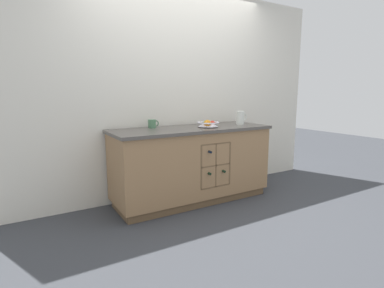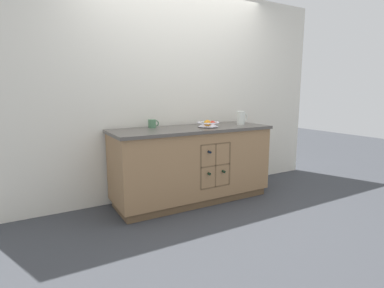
{
  "view_description": "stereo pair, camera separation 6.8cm",
  "coord_description": "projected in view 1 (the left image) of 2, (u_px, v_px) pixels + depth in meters",
  "views": [
    {
      "loc": [
        -1.78,
        -2.98,
        1.3
      ],
      "look_at": [
        0.0,
        0.0,
        0.69
      ],
      "focal_mm": 28.0,
      "sensor_mm": 36.0,
      "label": 1
    },
    {
      "loc": [
        -1.72,
        -3.01,
        1.3
      ],
      "look_at": [
        0.0,
        0.0,
        0.69
      ],
      "focal_mm": 28.0,
      "sensor_mm": 36.0,
      "label": 2
    }
  ],
  "objects": [
    {
      "name": "ground_plane",
      "position": [
        192.0,
        200.0,
        3.64
      ],
      "size": [
        14.0,
        14.0,
        0.0
      ],
      "primitive_type": "plane",
      "color": "#383A3F"
    },
    {
      "name": "back_wall",
      "position": [
        176.0,
        93.0,
        3.74
      ],
      "size": [
        4.4,
        0.06,
        2.55
      ],
      "primitive_type": "cube",
      "color": "silver",
      "rests_on": "ground_plane"
    },
    {
      "name": "kitchen_island",
      "position": [
        192.0,
        164.0,
        3.56
      ],
      "size": [
        1.9,
        0.69,
        0.88
      ],
      "color": "brown",
      "rests_on": "ground_plane"
    },
    {
      "name": "fruit_bowl",
      "position": [
        208.0,
        124.0,
        3.52
      ],
      "size": [
        0.26,
        0.26,
        0.09
      ],
      "color": "silver",
      "rests_on": "kitchen_island"
    },
    {
      "name": "white_pitcher",
      "position": [
        240.0,
        117.0,
        3.81
      ],
      "size": [
        0.16,
        0.1,
        0.17
      ],
      "color": "silver",
      "rests_on": "kitchen_island"
    },
    {
      "name": "ceramic_mug",
      "position": [
        152.0,
        124.0,
        3.45
      ],
      "size": [
        0.13,
        0.09,
        0.1
      ],
      "color": "#4C7A56",
      "rests_on": "kitchen_island"
    }
  ]
}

